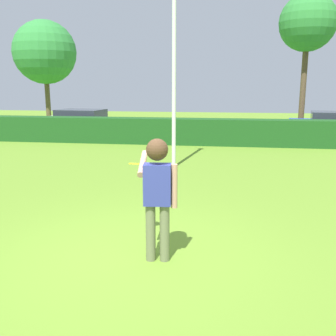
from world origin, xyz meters
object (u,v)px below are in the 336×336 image
object	(u,v)px
oak_tree	(45,52)
person	(157,186)
frisbee	(136,164)
parked_car_silver	(81,121)
parked_car_blue	(336,124)
birch_tree	(308,24)
lamppost	(174,57)

from	to	relation	value
oak_tree	person	bearing A→B (deg)	-60.68
person	frisbee	distance (m)	0.83
person	parked_car_silver	bearing A→B (deg)	114.92
parked_car_blue	birch_tree	world-z (taller)	birch_tree
parked_car_silver	oak_tree	size ratio (longest dim) A/B	0.70
parked_car_blue	oak_tree	world-z (taller)	oak_tree
lamppost	oak_tree	world-z (taller)	oak_tree
parked_car_silver	parked_car_blue	world-z (taller)	same
frisbee	lamppost	bearing A→B (deg)	91.81
person	parked_car_silver	world-z (taller)	person
frisbee	birch_tree	bearing A→B (deg)	71.12
birch_tree	frisbee	bearing A→B (deg)	-108.88
person	parked_car_silver	distance (m)	14.87
parked_car_silver	parked_car_blue	size ratio (longest dim) A/B	0.99
frisbee	parked_car_silver	xyz separation A→B (m)	(-5.81, 12.81, -0.58)
parked_car_blue	lamppost	bearing A→B (deg)	-132.23
lamppost	parked_car_blue	world-z (taller)	lamppost
oak_tree	birch_tree	bearing A→B (deg)	-8.55
lamppost	parked_car_silver	size ratio (longest dim) A/B	1.34
parked_car_blue	oak_tree	distance (m)	17.10
parked_car_blue	oak_tree	xyz separation A→B (m)	(-16.09, 4.48, 3.68)
lamppost	person	bearing A→B (deg)	-84.36
frisbee	oak_tree	bearing A→B (deg)	119.13
parked_car_silver	frisbee	bearing A→B (deg)	-65.59
birch_tree	oak_tree	bearing A→B (deg)	171.45
frisbee	lamppost	world-z (taller)	lamppost
frisbee	oak_tree	distance (m)	20.19
parked_car_blue	birch_tree	distance (m)	5.35
person	parked_car_blue	size ratio (longest dim) A/B	0.40
frisbee	lamppost	size ratio (longest dim) A/B	0.04
oak_tree	lamppost	bearing A→B (deg)	-50.82
frisbee	parked_car_blue	xyz separation A→B (m)	(6.37, 12.95, -0.58)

